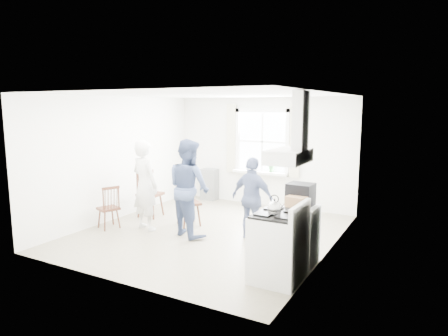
% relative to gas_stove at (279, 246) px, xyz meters
% --- Properties ---
extents(room_shell, '(4.62, 5.12, 2.64)m').
position_rel_gas_stove_xyz_m(room_shell, '(-1.91, 1.35, 0.82)').
color(room_shell, gray).
rests_on(room_shell, ground).
extents(window_assembly, '(1.88, 0.24, 1.70)m').
position_rel_gas_stove_xyz_m(window_assembly, '(-1.91, 3.80, 0.98)').
color(window_assembly, white).
rests_on(window_assembly, room_shell).
extents(range_hood, '(0.45, 0.76, 0.94)m').
position_rel_gas_stove_xyz_m(range_hood, '(0.16, -0.00, 1.42)').
color(range_hood, white).
rests_on(range_hood, room_shell).
extents(shelf_unit, '(0.40, 0.30, 0.80)m').
position_rel_gas_stove_xyz_m(shelf_unit, '(-3.31, 3.68, -0.08)').
color(shelf_unit, slate).
rests_on(shelf_unit, ground).
extents(gas_stove, '(0.68, 0.76, 1.12)m').
position_rel_gas_stove_xyz_m(gas_stove, '(0.00, 0.00, 0.00)').
color(gas_stove, silver).
rests_on(gas_stove, ground).
extents(kettle, '(0.19, 0.19, 0.27)m').
position_rel_gas_stove_xyz_m(kettle, '(-0.04, -0.09, 0.56)').
color(kettle, silver).
rests_on(kettle, gas_stove).
extents(low_cabinet, '(0.50, 0.55, 0.90)m').
position_rel_gas_stove_xyz_m(low_cabinet, '(0.07, 0.70, -0.03)').
color(low_cabinet, white).
rests_on(low_cabinet, ground).
extents(stereo_stack, '(0.39, 0.35, 0.34)m').
position_rel_gas_stove_xyz_m(stereo_stack, '(0.05, 0.77, 0.58)').
color(stereo_stack, black).
rests_on(stereo_stack, low_cabinet).
extents(cardboard_box, '(0.32, 0.26, 0.18)m').
position_rel_gas_stove_xyz_m(cardboard_box, '(0.06, 0.53, 0.51)').
color(cardboard_box, '#AE7F54').
rests_on(cardboard_box, low_cabinet).
extents(windsor_chair_a, '(0.49, 0.48, 1.09)m').
position_rel_gas_stove_xyz_m(windsor_chair_a, '(-3.61, 1.57, 0.18)').
color(windsor_chair_a, '#472416').
rests_on(windsor_chair_a, ground).
extents(windsor_chair_b, '(0.58, 0.58, 1.01)m').
position_rel_gas_stove_xyz_m(windsor_chair_b, '(-2.59, 1.46, 0.13)').
color(windsor_chair_b, '#472416').
rests_on(windsor_chair_b, ground).
extents(windsor_chair_c, '(0.46, 0.47, 0.87)m').
position_rel_gas_stove_xyz_m(windsor_chair_c, '(-3.72, 0.59, 0.04)').
color(windsor_chair_c, '#472416').
rests_on(windsor_chair_c, ground).
extents(person_left, '(0.77, 0.77, 1.76)m').
position_rel_gas_stove_xyz_m(person_left, '(-3.11, 0.92, 0.40)').
color(person_left, white).
rests_on(person_left, ground).
extents(person_mid, '(1.15, 1.15, 1.81)m').
position_rel_gas_stove_xyz_m(person_mid, '(-2.17, 1.04, 0.42)').
color(person_mid, '#404F77').
rests_on(person_mid, ground).
extents(person_right, '(1.01, 1.01, 1.49)m').
position_rel_gas_stove_xyz_m(person_right, '(-1.05, 1.42, 0.26)').
color(person_right, navy).
rests_on(person_right, ground).
extents(potted_plant, '(0.20, 0.20, 0.36)m').
position_rel_gas_stove_xyz_m(potted_plant, '(-1.60, 3.71, 0.55)').
color(potted_plant, '#337335').
rests_on(potted_plant, window_assembly).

